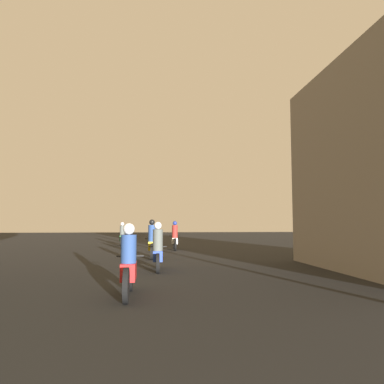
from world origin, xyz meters
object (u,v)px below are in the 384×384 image
at_px(motorcycle_red, 129,267).
at_px(motorcycle_white, 175,238).
at_px(motorcycle_blue, 158,251).
at_px(motorcycle_yellow, 152,243).
at_px(motorcycle_green, 122,236).

bearing_deg(motorcycle_red, motorcycle_white, 72.88).
height_order(motorcycle_blue, motorcycle_white, motorcycle_white).
xyz_separation_m(motorcycle_red, motorcycle_white, (1.70, 13.23, 0.03)).
bearing_deg(motorcycle_white, motorcycle_red, -97.82).
bearing_deg(motorcycle_yellow, motorcycle_red, -98.94).
relative_size(motorcycle_red, motorcycle_yellow, 0.95).
distance_m(motorcycle_blue, motorcycle_green, 13.41).
bearing_deg(motorcycle_yellow, motorcycle_green, 96.60).
bearing_deg(motorcycle_blue, motorcycle_red, -101.64).
bearing_deg(motorcycle_red, motorcycle_yellow, 77.20).
relative_size(motorcycle_white, motorcycle_green, 0.97).
bearing_deg(motorcycle_white, motorcycle_blue, -97.13).
bearing_deg(motorcycle_green, motorcycle_yellow, -83.18).
distance_m(motorcycle_yellow, motorcycle_green, 9.24).
xyz_separation_m(motorcycle_blue, motorcycle_white, (1.05, 9.04, 0.01)).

